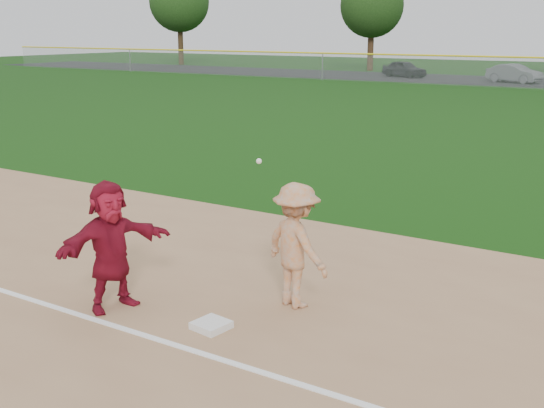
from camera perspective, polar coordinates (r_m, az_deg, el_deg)
The scene contains 9 objects.
ground at distance 9.19m, azimuth -5.11°, elevation -9.87°, with size 160.00×160.00×0.00m, color #113B0B.
foul_line at distance 8.62m, azimuth -8.42°, elevation -11.50°, with size 60.00×0.10×0.01m, color white.
first_base at distance 8.96m, azimuth -5.10°, elevation -10.06°, with size 0.41×0.41×0.09m, color white.
base_runner at distance 9.52m, azimuth -13.35°, elevation -3.40°, with size 1.67×0.53×1.80m, color maroon.
car_left at distance 56.87m, azimuth 11.01°, elevation 11.05°, with size 1.54×3.84×1.31m, color black.
car_mid at distance 52.90m, azimuth 19.63°, elevation 10.25°, with size 1.39×4.00×1.32m, color slate.
first_base_play at distance 9.36m, azimuth 2.05°, elevation -3.48°, with size 1.28×1.10×2.16m.
tree_0 at distance 76.54m, azimuth -7.77°, elevation 16.42°, with size 6.40×6.40×9.81m.
tree_1 at distance 65.53m, azimuth 8.37°, elevation 16.09°, with size 5.80×5.80×8.75m.
Camera 1 is at (5.17, -6.59, 3.77)m, focal length 45.00 mm.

